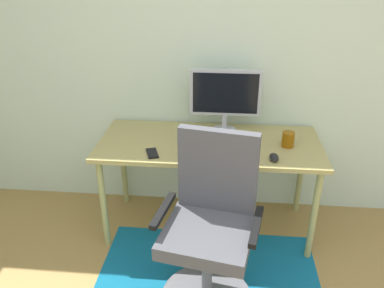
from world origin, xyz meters
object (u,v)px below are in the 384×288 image
at_px(desk, 209,150).
at_px(monitor, 225,95).
at_px(computer_mouse, 274,157).
at_px(office_chair, 210,239).
at_px(cell_phone, 152,153).
at_px(keyboard, 223,155).
at_px(coffee_cup, 288,139).

xyz_separation_m(desk, monitor, (0.10, 0.20, 0.34)).
relative_size(desk, computer_mouse, 14.89).
bearing_deg(office_chair, desk, 104.33).
bearing_deg(desk, cell_phone, -149.31).
distance_m(computer_mouse, cell_phone, 0.79).
relative_size(keyboard, cell_phone, 3.07).
distance_m(keyboard, office_chair, 0.57).
relative_size(keyboard, coffee_cup, 4.09).
height_order(keyboard, cell_phone, keyboard).
relative_size(monitor, keyboard, 1.16).
bearing_deg(coffee_cup, office_chair, -126.17).
distance_m(desk, office_chair, 0.72).
distance_m(computer_mouse, office_chair, 0.67).
bearing_deg(coffee_cup, monitor, 153.25).
height_order(desk, computer_mouse, computer_mouse).
distance_m(coffee_cup, cell_phone, 0.92).
bearing_deg(cell_phone, keyboard, -17.69).
bearing_deg(computer_mouse, cell_phone, 179.45).
height_order(keyboard, office_chair, office_chair).
distance_m(coffee_cup, office_chair, 0.89).
height_order(monitor, cell_phone, monitor).
height_order(monitor, computer_mouse, monitor).
relative_size(monitor, computer_mouse, 4.80).
xyz_separation_m(desk, cell_phone, (-0.37, -0.22, 0.07)).
xyz_separation_m(desk, office_chair, (0.04, -0.69, -0.21)).
bearing_deg(monitor, cell_phone, -138.22).
bearing_deg(coffee_cup, cell_phone, -167.79).
height_order(coffee_cup, cell_phone, coffee_cup).
bearing_deg(monitor, desk, -116.26).
bearing_deg(monitor, office_chair, -93.41).
xyz_separation_m(monitor, coffee_cup, (0.44, -0.22, -0.22)).
xyz_separation_m(keyboard, coffee_cup, (0.43, 0.18, 0.04)).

